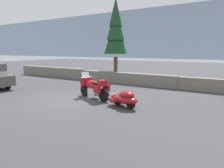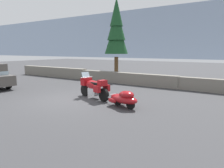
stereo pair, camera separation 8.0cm
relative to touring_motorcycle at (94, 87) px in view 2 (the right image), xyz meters
The scene contains 5 objects.
ground_plane 1.51m from the touring_motorcycle, 136.46° to the right, with size 80.00×80.00×0.00m, color #38383A.
stone_guard_wall 5.50m from the touring_motorcycle, 110.45° to the left, with size 24.00×0.59×0.92m.
touring_motorcycle is the anchor object (origin of this frame).
car_shaped_trailer 2.25m from the touring_motorcycle, 16.19° to the right, with size 2.21×1.10×0.76m.
pine_tree_tall 7.95m from the touring_motorcycle, 112.03° to the left, with size 1.96×1.96×6.78m.
Camera 2 is at (7.44, -7.30, 2.47)m, focal length 32.74 mm.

